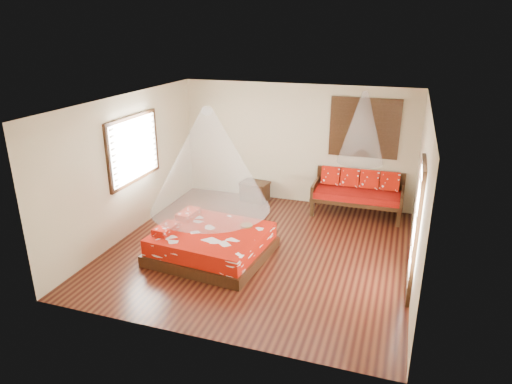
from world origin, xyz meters
TOP-DOWN VIEW (x-y plane):
  - room at (0.00, 0.00)m, footprint 5.54×5.54m
  - bed at (-0.77, -0.52)m, footprint 2.15×1.98m
  - daybed at (1.54, 2.39)m, footprint 1.97×0.88m
  - storage_chest at (-0.92, 2.45)m, footprint 0.72×0.57m
  - shutter_panel at (1.54, 2.72)m, footprint 1.52×0.06m
  - window_left at (-2.71, 0.20)m, footprint 0.10×1.74m
  - glazed_door at (2.72, -0.60)m, footprint 0.08×1.02m
  - wine_tray at (-0.22, -0.11)m, footprint 0.23×0.23m
  - mosquito_net_main at (-0.76, -0.52)m, footprint 2.12×2.12m
  - mosquito_net_daybed at (1.54, 2.25)m, footprint 0.98×0.98m

SIDE VIEW (x-z plane):
  - storage_chest at x=-0.92m, z-range 0.00..0.46m
  - bed at x=-0.77m, z-range -0.07..0.57m
  - daybed at x=1.54m, z-range 0.03..1.02m
  - wine_tray at x=-0.22m, z-range 0.45..0.64m
  - glazed_door at x=2.72m, z-range -0.01..2.15m
  - room at x=0.00m, z-range -0.02..2.82m
  - window_left at x=-2.71m, z-range 1.03..2.37m
  - mosquito_net_main at x=-0.76m, z-range 0.95..2.75m
  - shutter_panel at x=1.54m, z-range 1.24..2.56m
  - mosquito_net_daybed at x=1.54m, z-range 1.25..2.75m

